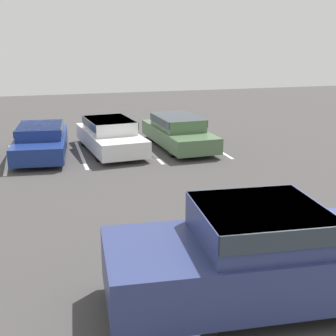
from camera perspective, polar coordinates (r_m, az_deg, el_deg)
The scene contains 9 objects.
ground_plane at distance 9.04m, azimuth 17.98°, elevation -13.66°, with size 60.00×60.00×0.00m, color #423F3F.
stall_stripe_a at distance 17.96m, azimuth -18.92°, elevation 1.04°, with size 0.12×4.46×0.01m, color white.
stall_stripe_b at distance 17.99m, azimuth -10.57°, elevation 1.67°, with size 0.12×4.46×0.01m, color white.
stall_stripe_c at distance 18.40m, azimuth -2.40°, elevation 2.24°, with size 0.12×4.46×0.01m, color white.
stall_stripe_d at distance 19.16m, azimuth 5.27°, elevation 2.74°, with size 0.12×4.46×0.01m, color white.
pickup_truck at distance 8.02m, azimuth 12.89°, elevation -10.19°, with size 5.70×2.52×1.72m.
parked_sedan_a at distance 17.90m, azimuth -15.24°, elevation 3.34°, with size 2.20×4.51×1.17m.
parked_sedan_b at distance 18.20m, azimuth -7.08°, elevation 4.10°, with size 2.22×4.70×1.25m.
parked_sedan_c at distance 18.74m, azimuth 1.26°, elevation 4.56°, with size 1.95×4.81×1.24m.
Camera 1 is at (-4.64, -6.43, 4.34)m, focal length 50.00 mm.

